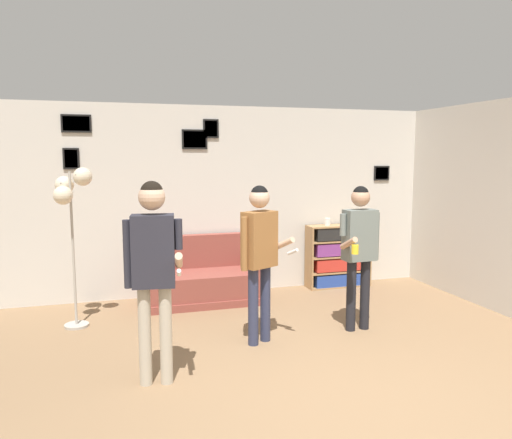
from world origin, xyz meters
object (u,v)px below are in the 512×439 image
at_px(person_player_foreground_center, 260,247).
at_px(person_watcher_holding_cup, 360,243).
at_px(person_player_foreground_left, 153,260).
at_px(bookshelf, 338,256).
at_px(floor_lamp, 71,199).
at_px(drinking_cup, 327,222).
at_px(couch, 201,280).

relative_size(person_player_foreground_center, person_watcher_holding_cup, 1.02).
bearing_deg(person_player_foreground_left, bookshelf, 40.80).
bearing_deg(floor_lamp, person_player_foreground_center, -29.66).
distance_m(bookshelf, drinking_cup, 0.57).
bearing_deg(floor_lamp, person_watcher_holding_cup, -18.12).
xyz_separation_m(floor_lamp, person_watcher_holding_cup, (3.13, -1.02, -0.49)).
xyz_separation_m(person_player_foreground_left, person_watcher_holding_cup, (2.36, 0.75, -0.09)).
height_order(couch, person_player_foreground_left, person_player_foreground_left).
height_order(person_player_foreground_center, drinking_cup, person_player_foreground_center).
xyz_separation_m(floor_lamp, drinking_cup, (3.56, 0.81, -0.50)).
bearing_deg(person_player_foreground_center, floor_lamp, 150.34).
distance_m(person_player_foreground_left, person_watcher_holding_cup, 2.47).
bearing_deg(floor_lamp, bookshelf, 12.12).
height_order(couch, person_watcher_holding_cup, person_watcher_holding_cup).
distance_m(person_player_foreground_center, person_watcher_holding_cup, 1.21).
height_order(person_player_foreground_left, drinking_cup, person_player_foreground_left).
height_order(couch, floor_lamp, floor_lamp).
height_order(bookshelf, person_player_foreground_left, person_player_foreground_left).
height_order(floor_lamp, person_player_foreground_center, floor_lamp).
bearing_deg(person_watcher_holding_cup, floor_lamp, 161.88).
bearing_deg(couch, person_watcher_holding_cup, -46.78).
bearing_deg(drinking_cup, person_watcher_holding_cup, -103.42).
relative_size(bookshelf, person_player_foreground_center, 0.58).
xyz_separation_m(couch, bookshelf, (2.16, 0.20, 0.18)).
height_order(bookshelf, drinking_cup, drinking_cup).
bearing_deg(drinking_cup, person_player_foreground_left, -137.32).
bearing_deg(bookshelf, person_watcher_holding_cup, -108.94).
bearing_deg(person_watcher_holding_cup, couch, 133.22).
relative_size(person_player_foreground_center, drinking_cup, 15.20).
relative_size(couch, person_player_foreground_center, 0.92).
bearing_deg(bookshelf, drinking_cup, -179.89).
distance_m(person_watcher_holding_cup, drinking_cup, 1.88).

